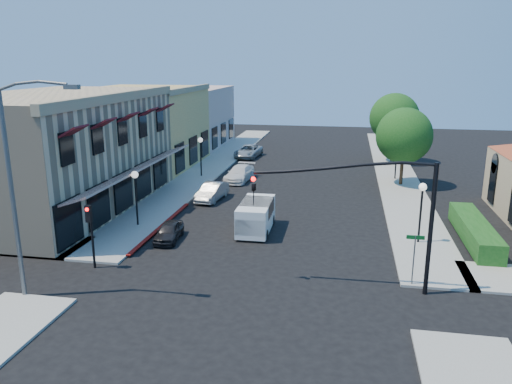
% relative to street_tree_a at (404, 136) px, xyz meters
% --- Properties ---
extents(ground, '(120.00, 120.00, 0.00)m').
position_rel_street_tree_a_xyz_m(ground, '(-8.80, -22.00, -4.19)').
color(ground, black).
rests_on(ground, ground).
extents(sidewalk_left, '(3.50, 50.00, 0.12)m').
position_rel_street_tree_a_xyz_m(sidewalk_left, '(-17.55, 5.00, -4.13)').
color(sidewalk_left, '#99978B').
rests_on(sidewalk_left, ground).
extents(sidewalk_right, '(3.50, 50.00, 0.12)m').
position_rel_street_tree_a_xyz_m(sidewalk_right, '(-0.05, 5.00, -4.13)').
color(sidewalk_right, '#99978B').
rests_on(sidewalk_right, ground).
extents(curb_red_strip, '(0.25, 10.00, 0.06)m').
position_rel_street_tree_a_xyz_m(curb_red_strip, '(-15.70, -14.00, -4.19)').
color(curb_red_strip, maroon).
rests_on(curb_red_strip, ground).
extents(corner_brick_building, '(11.77, 18.20, 8.10)m').
position_rel_street_tree_a_xyz_m(corner_brick_building, '(-24.25, -11.00, -0.19)').
color(corner_brick_building, '#D3B48E').
rests_on(corner_brick_building, ground).
extents(yellow_stucco_building, '(10.00, 12.00, 7.60)m').
position_rel_street_tree_a_xyz_m(yellow_stucco_building, '(-24.30, 4.00, -0.39)').
color(yellow_stucco_building, '#AD894E').
rests_on(yellow_stucco_building, ground).
extents(pink_stucco_building, '(10.00, 12.00, 7.00)m').
position_rel_street_tree_a_xyz_m(pink_stucco_building, '(-24.30, 16.00, -0.69)').
color(pink_stucco_building, beige).
rests_on(pink_stucco_building, ground).
extents(hedge, '(1.40, 8.00, 1.10)m').
position_rel_street_tree_a_xyz_m(hedge, '(2.90, -13.00, -4.19)').
color(hedge, '#164E16').
rests_on(hedge, ground).
extents(street_tree_a, '(4.56, 4.56, 6.48)m').
position_rel_street_tree_a_xyz_m(street_tree_a, '(0.00, 0.00, 0.00)').
color(street_tree_a, '#311D13').
rests_on(street_tree_a, ground).
extents(street_tree_b, '(4.94, 4.94, 7.02)m').
position_rel_street_tree_a_xyz_m(street_tree_b, '(0.00, 10.00, 0.35)').
color(street_tree_b, '#311D13').
rests_on(street_tree_b, ground).
extents(signal_mast_arm, '(8.01, 0.39, 6.00)m').
position_rel_street_tree_a_xyz_m(signal_mast_arm, '(-2.94, -20.50, -0.11)').
color(signal_mast_arm, black).
rests_on(signal_mast_arm, ground).
extents(secondary_signal, '(0.28, 0.42, 3.32)m').
position_rel_street_tree_a_xyz_m(secondary_signal, '(-16.80, -20.59, -1.88)').
color(secondary_signal, black).
rests_on(secondary_signal, ground).
extents(cobra_streetlight, '(3.60, 0.25, 9.31)m').
position_rel_street_tree_a_xyz_m(cobra_streetlight, '(-17.95, -24.00, 1.07)').
color(cobra_streetlight, '#595B5E').
rests_on(cobra_streetlight, ground).
extents(street_name_sign, '(0.80, 0.06, 2.50)m').
position_rel_street_tree_a_xyz_m(street_name_sign, '(-1.30, -19.80, -2.50)').
color(street_name_sign, '#595B5E').
rests_on(street_name_sign, ground).
extents(lamppost_left_near, '(0.44, 0.44, 3.57)m').
position_rel_street_tree_a_xyz_m(lamppost_left_near, '(-17.30, -14.00, -1.46)').
color(lamppost_left_near, black).
rests_on(lamppost_left_near, ground).
extents(lamppost_left_far, '(0.44, 0.44, 3.57)m').
position_rel_street_tree_a_xyz_m(lamppost_left_far, '(-17.30, 0.00, -1.46)').
color(lamppost_left_far, black).
rests_on(lamppost_left_far, ground).
extents(lamppost_right_near, '(0.44, 0.44, 3.57)m').
position_rel_street_tree_a_xyz_m(lamppost_right_near, '(-0.30, -14.00, -1.46)').
color(lamppost_right_near, black).
rests_on(lamppost_right_near, ground).
extents(lamppost_right_far, '(0.44, 0.44, 3.57)m').
position_rel_street_tree_a_xyz_m(lamppost_right_far, '(-0.30, 2.00, -1.46)').
color(lamppost_right_far, black).
rests_on(lamppost_right_far, ground).
extents(white_van, '(1.89, 4.19, 1.84)m').
position_rel_street_tree_a_xyz_m(white_van, '(-9.80, -13.61, -3.13)').
color(white_van, white).
rests_on(white_van, ground).
extents(parked_car_a, '(1.50, 3.20, 1.06)m').
position_rel_street_tree_a_xyz_m(parked_car_a, '(-14.49, -16.00, -3.67)').
color(parked_car_a, black).
rests_on(parked_car_a, ground).
extents(parked_car_b, '(1.79, 4.01, 1.28)m').
position_rel_street_tree_a_xyz_m(parked_car_b, '(-14.32, -7.20, -3.55)').
color(parked_car_b, '#9C9EA0').
rests_on(parked_car_b, ground).
extents(parked_car_c, '(2.26, 4.65, 1.30)m').
position_rel_street_tree_a_xyz_m(parked_car_c, '(-13.60, -0.81, -3.54)').
color(parked_car_c, white).
rests_on(parked_car_c, ground).
extents(parked_car_d, '(2.67, 4.95, 1.32)m').
position_rel_street_tree_a_xyz_m(parked_car_d, '(-15.00, 10.00, -3.53)').
color(parked_car_d, '#A9ACAE').
rests_on(parked_car_d, ground).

